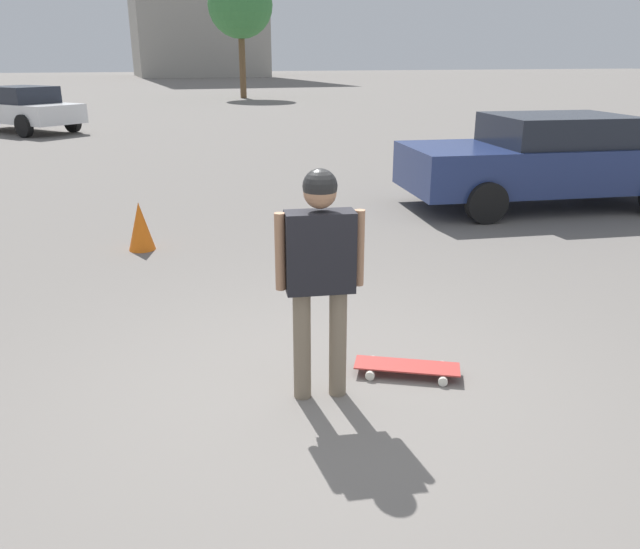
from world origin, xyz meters
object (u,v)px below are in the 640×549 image
car_parked_far (22,108)px  traffic_cone (140,226)px  person (320,262)px  car_parked_near (549,159)px  skateboard (407,367)px

car_parked_far → traffic_cone: bearing=152.0°
person → car_parked_far: 19.47m
traffic_cone → person: bearing=-77.0°
car_parked_near → car_parked_far: bearing=-49.3°
car_parked_near → traffic_cone: (-6.48, -0.42, -0.45)m
person → car_parked_near: size_ratio=0.34×
car_parked_near → traffic_cone: car_parked_near is taller
person → skateboard: 1.20m
skateboard → car_parked_far: car_parked_far is taller
car_parked_near → traffic_cone: 6.51m
car_parked_near → car_parked_far: (-9.17, 14.52, -0.00)m
skateboard → person: bearing=33.7°
traffic_cone → skateboard: bearing=-67.6°
person → car_parked_near: 7.19m
person → traffic_cone: (-0.96, 4.18, -0.71)m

